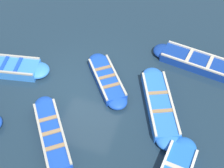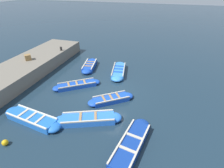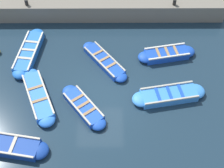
{
  "view_description": "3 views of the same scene",
  "coord_description": "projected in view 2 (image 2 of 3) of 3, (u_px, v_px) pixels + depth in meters",
  "views": [
    {
      "loc": [
        -7.31,
        -3.46,
        9.16
      ],
      "look_at": [
        0.32,
        -1.0,
        0.21
      ],
      "focal_mm": 50.0,
      "sensor_mm": 36.0,
      "label": 1
    },
    {
      "loc": [
        3.43,
        -9.64,
        6.86
      ],
      "look_at": [
        0.11,
        0.81,
        0.39
      ],
      "focal_mm": 28.0,
      "sensor_mm": 36.0,
      "label": 2
    },
    {
      "loc": [
        9.11,
        0.61,
        12.29
      ],
      "look_at": [
        -0.7,
        0.65,
        0.36
      ],
      "focal_mm": 50.0,
      "sensor_mm": 36.0,
      "label": 3
    }
  ],
  "objects": [
    {
      "name": "bollard_mid_north",
      "position": [
        61.0,
        49.0,
        16.83
      ],
      "size": [
        0.2,
        0.2,
        0.35
      ],
      "primitive_type": "cylinder",
      "color": "black",
      "rests_on": "quay_wall"
    },
    {
      "name": "boat_bow_out",
      "position": [
        119.0,
        71.0,
        15.04
      ],
      "size": [
        1.55,
        3.77,
        0.44
      ],
      "color": "#3884E0",
      "rests_on": "ground"
    },
    {
      "name": "ground_plane",
      "position": [
        107.0,
        94.0,
        12.29
      ],
      "size": [
        120.0,
        120.0,
        0.0
      ],
      "primitive_type": "plane",
      "color": "#1C303F"
    },
    {
      "name": "quay_wall",
      "position": [
        18.0,
        73.0,
        13.98
      ],
      "size": [
        3.42,
        14.85,
        1.07
      ],
      "color": "slate",
      "rests_on": "ground"
    },
    {
      "name": "boat_mid_row",
      "position": [
        90.0,
        66.0,
        15.94
      ],
      "size": [
        1.42,
        3.29,
        0.45
      ],
      "color": "#1947B7",
      "rests_on": "ground"
    },
    {
      "name": "boat_tucked",
      "position": [
        131.0,
        145.0,
        8.23
      ],
      "size": [
        1.54,
        4.05,
        0.43
      ],
      "color": "navy",
      "rests_on": "ground"
    },
    {
      "name": "wooden_crate",
      "position": [
        28.0,
        57.0,
        14.76
      ],
      "size": [
        0.66,
        0.66,
        0.47
      ],
      "primitive_type": "cube",
      "rotation": [
        0.0,
        0.0,
        0.86
      ],
      "color": "olive",
      "rests_on": "quay_wall"
    },
    {
      "name": "boat_outer_right",
      "position": [
        111.0,
        99.0,
        11.48
      ],
      "size": [
        2.93,
        2.49,
        0.37
      ],
      "color": "#1947B7",
      "rests_on": "ground"
    },
    {
      "name": "boat_broadside",
      "position": [
        32.0,
        119.0,
        9.8
      ],
      "size": [
        3.94,
        1.32,
        0.44
      ],
      "color": "blue",
      "rests_on": "ground"
    },
    {
      "name": "boat_stern_in",
      "position": [
        88.0,
        119.0,
        9.8
      ],
      "size": [
        3.82,
        2.23,
        0.42
      ],
      "color": "blue",
      "rests_on": "ground"
    },
    {
      "name": "boat_inner_gap",
      "position": [
        77.0,
        85.0,
        13.05
      ],
      "size": [
        3.26,
        2.69,
        0.37
      ],
      "color": "#1947B7",
      "rests_on": "ground"
    },
    {
      "name": "buoy_orange_near",
      "position": [
        5.0,
        143.0,
        8.41
      ],
      "size": [
        0.3,
        0.3,
        0.3
      ],
      "primitive_type": "sphere",
      "color": "#EAB214",
      "rests_on": "ground"
    }
  ]
}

